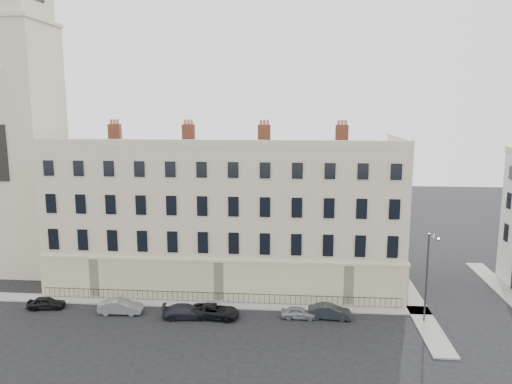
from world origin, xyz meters
TOP-DOWN VIEW (x-y plane):
  - ground at (0.00, 0.00)m, footprint 160.00×160.00m
  - terrace at (-5.97, 11.97)m, footprint 36.22×12.22m
  - church_tower at (-30.00, 14.00)m, footprint 8.00×8.13m
  - pavement_terrace at (-10.00, 5.00)m, footprint 48.00×2.00m
  - pavement_east_return at (13.00, 8.00)m, footprint 2.00×24.00m
  - pavement_adjacent at (23.00, 10.00)m, footprint 2.00×20.00m
  - railings at (-6.00, 5.40)m, footprint 35.00×0.04m
  - car_a at (-21.97, 2.69)m, footprint 3.59×1.91m
  - car_b at (-14.57, 2.21)m, footprint 4.07×1.59m
  - car_c at (-8.31, 1.73)m, footprint 4.50×2.24m
  - car_d at (-5.79, 1.99)m, footprint 4.67×2.42m
  - car_e at (1.79, 2.54)m, footprint 3.14×1.31m
  - car_f at (4.58, 2.74)m, footprint 3.98×1.63m
  - streetlamp at (12.95, 2.63)m, footprint 0.67×1.70m

SIDE VIEW (x-z plane):
  - ground at x=0.00m, z-range 0.00..0.00m
  - pavement_terrace at x=-10.00m, z-range 0.00..0.12m
  - pavement_east_return at x=13.00m, z-range 0.00..0.12m
  - pavement_adjacent at x=23.00m, z-range 0.00..0.12m
  - car_e at x=1.79m, z-range 0.00..1.06m
  - railings at x=-6.00m, z-range 0.07..1.03m
  - car_a at x=-21.97m, z-range 0.00..1.16m
  - car_c at x=-8.31m, z-range 0.00..1.25m
  - car_d at x=-5.79m, z-range 0.00..1.26m
  - car_f at x=4.58m, z-range 0.00..1.28m
  - car_b at x=-14.57m, z-range 0.00..1.32m
  - streetlamp at x=12.95m, z-range 0.44..8.53m
  - terrace at x=-5.97m, z-range -1.00..16.00m
  - church_tower at x=-30.00m, z-range -3.34..40.66m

